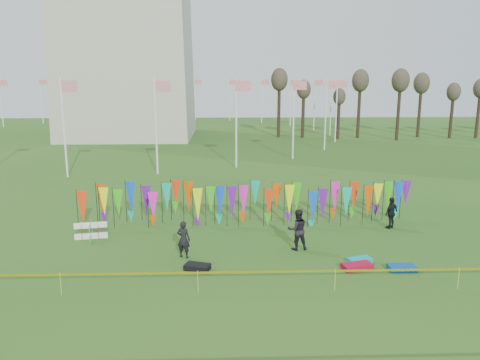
{
  "coord_description": "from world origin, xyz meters",
  "views": [
    {
      "loc": [
        -1.09,
        -18.12,
        7.89
      ],
      "look_at": [
        -0.27,
        6.0,
        2.67
      ],
      "focal_mm": 35.0,
      "sensor_mm": 36.0,
      "label": 1
    }
  ],
  "objects_px": {
    "kite_bag_red": "(357,266)",
    "box_kite": "(91,231)",
    "person_mid": "(297,229)",
    "kite_bag_turquoise": "(360,260)",
    "kite_bag_blue": "(402,268)",
    "person_right": "(391,213)",
    "kite_bag_black": "(197,267)",
    "person_left": "(184,239)"
  },
  "relations": [
    {
      "from": "kite_bag_blue",
      "to": "kite_bag_black",
      "type": "relative_size",
      "value": 1.08
    },
    {
      "from": "kite_bag_turquoise",
      "to": "kite_bag_blue",
      "type": "xyz_separation_m",
      "value": [
        1.52,
        -0.92,
        0.01
      ]
    },
    {
      "from": "box_kite",
      "to": "person_left",
      "type": "xyz_separation_m",
      "value": [
        4.87,
        -2.59,
        0.4
      ]
    },
    {
      "from": "kite_bag_turquoise",
      "to": "person_left",
      "type": "bearing_deg",
      "value": 173.45
    },
    {
      "from": "box_kite",
      "to": "kite_bag_red",
      "type": "distance_m",
      "value": 13.01
    },
    {
      "from": "person_mid",
      "to": "kite_bag_black",
      "type": "xyz_separation_m",
      "value": [
        -4.58,
        -2.28,
        -0.86
      ]
    },
    {
      "from": "kite_bag_red",
      "to": "box_kite",
      "type": "bearing_deg",
      "value": 161.35
    },
    {
      "from": "person_right",
      "to": "kite_bag_black",
      "type": "height_order",
      "value": "person_right"
    },
    {
      "from": "kite_bag_blue",
      "to": "kite_bag_red",
      "type": "relative_size",
      "value": 0.87
    },
    {
      "from": "kite_bag_turquoise",
      "to": "kite_bag_red",
      "type": "distance_m",
      "value": 0.75
    },
    {
      "from": "kite_bag_red",
      "to": "kite_bag_black",
      "type": "bearing_deg",
      "value": 178.83
    },
    {
      "from": "box_kite",
      "to": "person_right",
      "type": "relative_size",
      "value": 0.52
    },
    {
      "from": "kite_bag_blue",
      "to": "kite_bag_black",
      "type": "bearing_deg",
      "value": 177.46
    },
    {
      "from": "kite_bag_turquoise",
      "to": "kite_bag_red",
      "type": "height_order",
      "value": "kite_bag_red"
    },
    {
      "from": "kite_bag_red",
      "to": "kite_bag_black",
      "type": "xyz_separation_m",
      "value": [
        -6.77,
        0.14,
        0.0
      ]
    },
    {
      "from": "kite_bag_blue",
      "to": "kite_bag_black",
      "type": "xyz_separation_m",
      "value": [
        -8.6,
        0.38,
        0.0
      ]
    },
    {
      "from": "person_mid",
      "to": "kite_bag_blue",
      "type": "bearing_deg",
      "value": 138.88
    },
    {
      "from": "box_kite",
      "to": "person_right",
      "type": "bearing_deg",
      "value": 4.6
    },
    {
      "from": "person_mid",
      "to": "kite_bag_black",
      "type": "bearing_deg",
      "value": 18.73
    },
    {
      "from": "kite_bag_turquoise",
      "to": "kite_bag_red",
      "type": "xyz_separation_m",
      "value": [
        -0.31,
        -0.68,
        0.01
      ]
    },
    {
      "from": "person_right",
      "to": "person_mid",
      "type": "bearing_deg",
      "value": -8.73
    },
    {
      "from": "person_mid",
      "to": "kite_bag_turquoise",
      "type": "distance_m",
      "value": 3.17
    },
    {
      "from": "person_mid",
      "to": "kite_bag_black",
      "type": "height_order",
      "value": "person_mid"
    },
    {
      "from": "kite_bag_blue",
      "to": "person_mid",
      "type": "bearing_deg",
      "value": 146.57
    },
    {
      "from": "person_mid",
      "to": "person_right",
      "type": "bearing_deg",
      "value": -159.2
    },
    {
      "from": "person_right",
      "to": "kite_bag_black",
      "type": "xyz_separation_m",
      "value": [
        -10.12,
        -5.28,
        -0.74
      ]
    },
    {
      "from": "person_right",
      "to": "kite_bag_black",
      "type": "relative_size",
      "value": 1.66
    },
    {
      "from": "person_mid",
      "to": "kite_bag_black",
      "type": "distance_m",
      "value": 5.19
    },
    {
      "from": "box_kite",
      "to": "person_right",
      "type": "height_order",
      "value": "person_right"
    },
    {
      "from": "kite_bag_black",
      "to": "kite_bag_red",
      "type": "bearing_deg",
      "value": -1.17
    },
    {
      "from": "person_left",
      "to": "kite_bag_blue",
      "type": "xyz_separation_m",
      "value": [
        9.29,
        -1.81,
        -0.74
      ]
    },
    {
      "from": "person_left",
      "to": "kite_bag_black",
      "type": "bearing_deg",
      "value": 134.75
    },
    {
      "from": "person_mid",
      "to": "person_right",
      "type": "height_order",
      "value": "person_mid"
    },
    {
      "from": "kite_bag_blue",
      "to": "person_right",
      "type": "bearing_deg",
      "value": 75.01
    },
    {
      "from": "kite_bag_red",
      "to": "kite_bag_black",
      "type": "relative_size",
      "value": 1.24
    },
    {
      "from": "person_right",
      "to": "kite_bag_red",
      "type": "height_order",
      "value": "person_right"
    },
    {
      "from": "box_kite",
      "to": "kite_bag_blue",
      "type": "relative_size",
      "value": 0.8
    },
    {
      "from": "person_left",
      "to": "person_right",
      "type": "bearing_deg",
      "value": -141.17
    },
    {
      "from": "kite_bag_turquoise",
      "to": "person_mid",
      "type": "bearing_deg",
      "value": 145.28
    },
    {
      "from": "box_kite",
      "to": "person_mid",
      "type": "distance_m",
      "value": 10.29
    },
    {
      "from": "kite_bag_blue",
      "to": "kite_bag_red",
      "type": "distance_m",
      "value": 1.85
    },
    {
      "from": "person_left",
      "to": "person_mid",
      "type": "bearing_deg",
      "value": -151.67
    }
  ]
}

